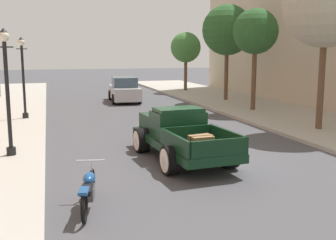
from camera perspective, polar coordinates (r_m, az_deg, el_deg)
The scene contains 10 objects.
ground_plane at distance 12.97m, azimuth 3.57°, elevation -5.23°, with size 140.00×140.00×0.00m, color #47474C.
hotrod_truck_dark_green at distance 12.75m, azimuth 1.54°, elevation -1.99°, with size 2.42×5.03×1.58m.
motorcycle_parked at distance 8.85m, azimuth -11.10°, elevation -9.48°, with size 0.70×2.09×0.93m.
car_background_silver at distance 27.40m, azimuth -6.14°, elevation 4.16°, with size 2.06×4.39×1.65m.
street_lamp_near at distance 13.19m, azimuth -21.65°, elevation 4.89°, with size 0.50×0.32×3.85m.
street_lamp_far at distance 20.59m, azimuth -19.66°, elevation 6.43°, with size 0.50×0.32×3.85m.
street_tree_nearest at distance 17.86m, azimuth 21.27°, elevation 14.73°, with size 3.37×3.37×6.67m.
street_tree_second at distance 22.80m, azimuth 12.15°, elevation 11.96°, with size 2.44×2.44×5.46m.
street_tree_third at distance 27.37m, azimuth 8.30°, elevation 12.34°, with size 3.28×3.28×6.20m.
street_tree_farthest at distance 33.85m, azimuth 2.50°, elevation 10.10°, with size 2.47×2.47×4.76m.
Camera 1 is at (-4.31, -11.78, 3.29)m, focal length 43.50 mm.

